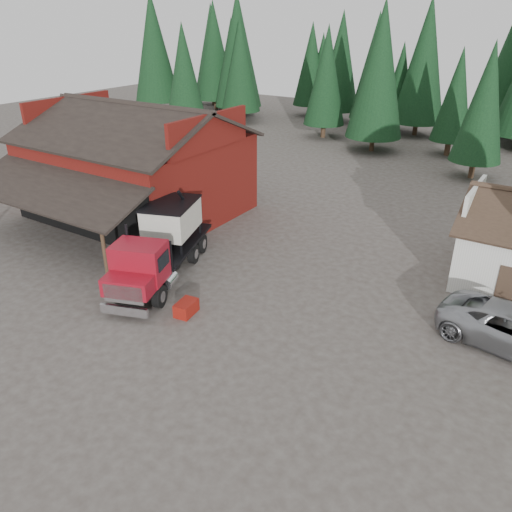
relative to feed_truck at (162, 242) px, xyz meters
The scene contains 8 objects.
ground 5.57m from the feed_truck, 48.30° to the right, with size 120.00×120.00×0.00m, color #413933.
red_barn 9.62m from the feed_truck, 141.46° to the left, with size 12.80×13.63×7.18m.
conifer_backdrop 38.27m from the feed_truck, 84.74° to the left, with size 76.00×16.00×16.00m, color black, non-canonical shape.
near_pine_a 30.70m from the feed_truck, 127.54° to the left, with size 4.40×4.40×11.40m.
near_pine_b 28.04m from the feed_truck, 69.97° to the left, with size 3.96×3.96×10.40m.
near_pine_d 30.58m from the feed_truck, 90.95° to the left, with size 5.28×5.28×13.40m.
feed_truck is the anchor object (origin of this frame).
equip_box 4.26m from the feed_truck, 33.70° to the right, with size 0.70×1.10×0.60m, color maroon.
Camera 1 is at (12.57, -12.39, 12.00)m, focal length 35.00 mm.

